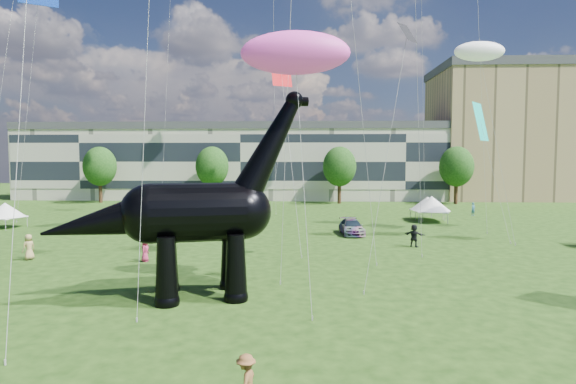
{
  "coord_description": "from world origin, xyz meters",
  "views": [
    {
      "loc": [
        2.99,
        -22.19,
        7.16
      ],
      "look_at": [
        1.77,
        8.0,
        5.0
      ],
      "focal_mm": 30.0,
      "sensor_mm": 36.0,
      "label": 1
    }
  ],
  "objects": [
    {
      "name": "tree_mid_left",
      "position": [
        -12.0,
        53.0,
        6.29
      ],
      "size": [
        5.2,
        5.2,
        9.44
      ],
      "color": "#382314",
      "rests_on": "ground"
    },
    {
      "name": "dinosaur_sculpture",
      "position": [
        -3.08,
        1.92,
        4.18
      ],
      "size": [
        13.5,
        5.5,
        11.06
      ],
      "rotation": [
        0.0,
        0.0,
        0.26
      ],
      "color": "black",
      "rests_on": "ground"
    },
    {
      "name": "gazebo_left",
      "position": [
        -27.83,
        25.36,
        1.82
      ],
      "size": [
        4.45,
        4.45,
        2.59
      ],
      "rotation": [
        0.0,
        0.0,
        -0.22
      ],
      "color": "white",
      "rests_on": "ground"
    },
    {
      "name": "car_dark",
      "position": [
        7.14,
        22.55,
        0.7
      ],
      "size": [
        2.32,
        4.94,
        1.39
      ],
      "primitive_type": "imported",
      "rotation": [
        0.0,
        0.0,
        0.08
      ],
      "color": "#595960",
      "rests_on": "ground"
    },
    {
      "name": "terrace_row",
      "position": [
        -8.0,
        62.0,
        6.0
      ],
      "size": [
        78.0,
        11.0,
        12.0
      ],
      "primitive_type": "cube",
      "color": "beige",
      "rests_on": "ground"
    },
    {
      "name": "gazebo_near",
      "position": [
        16.89,
        31.9,
        2.02
      ],
      "size": [
        4.55,
        4.55,
        2.87
      ],
      "rotation": [
        0.0,
        0.0,
        -0.11
      ],
      "color": "white",
      "rests_on": "ground"
    },
    {
      "name": "car_white",
      "position": [
        -5.49,
        29.13,
        0.79
      ],
      "size": [
        6.07,
        3.67,
        1.58
      ],
      "primitive_type": "imported",
      "rotation": [
        0.0,
        0.0,
        1.37
      ],
      "color": "silver",
      "rests_on": "ground"
    },
    {
      "name": "ground",
      "position": [
        0.0,
        0.0,
        0.0
      ],
      "size": [
        220.0,
        220.0,
        0.0
      ],
      "primitive_type": "plane",
      "color": "#16330C",
      "rests_on": "ground"
    },
    {
      "name": "car_silver",
      "position": [
        -7.74,
        25.78,
        0.67
      ],
      "size": [
        1.65,
        3.96,
        1.34
      ],
      "primitive_type": "imported",
      "rotation": [
        0.0,
        0.0,
        -0.02
      ],
      "color": "#A3A2A6",
      "rests_on": "ground"
    },
    {
      "name": "tree_far_right",
      "position": [
        26.0,
        53.0,
        6.29
      ],
      "size": [
        5.2,
        5.2,
        9.44
      ],
      "color": "#382314",
      "rests_on": "ground"
    },
    {
      "name": "tree_far_left",
      "position": [
        -30.0,
        53.0,
        6.29
      ],
      "size": [
        5.2,
        5.2,
        9.44
      ],
      "color": "#382314",
      "rests_on": "ground"
    },
    {
      "name": "tree_mid_right",
      "position": [
        8.0,
        53.0,
        6.29
      ],
      "size": [
        5.2,
        5.2,
        9.44
      ],
      "color": "#382314",
      "rests_on": "ground"
    },
    {
      "name": "visitors",
      "position": [
        -4.42,
        15.82,
        0.88
      ],
      "size": [
        53.28,
        47.64,
        1.86
      ],
      "color": "black",
      "rests_on": "ground"
    },
    {
      "name": "apartment_block",
      "position": [
        40.0,
        65.0,
        11.0
      ],
      "size": [
        28.0,
        18.0,
        22.0
      ],
      "primitive_type": "cube",
      "color": "tan",
      "rests_on": "ground"
    },
    {
      "name": "car_grey",
      "position": [
        -4.92,
        24.18,
        0.78
      ],
      "size": [
        4.98,
        2.5,
        1.57
      ],
      "primitive_type": "imported",
      "rotation": [
        0.0,
        0.0,
        1.75
      ],
      "color": "gray",
      "rests_on": "ground"
    },
    {
      "name": "gazebo_far",
      "position": [
        16.9,
        33.74,
        1.87
      ],
      "size": [
        4.79,
        4.79,
        2.67
      ],
      "rotation": [
        0.0,
        0.0,
        0.3
      ],
      "color": "silver",
      "rests_on": "ground"
    }
  ]
}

